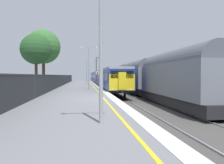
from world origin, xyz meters
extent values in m
cube|color=slate|center=(-2.50, 0.00, -0.50)|extent=(6.40, 110.00, 1.00)
cube|color=silver|center=(0.40, 0.00, 0.01)|extent=(0.60, 110.00, 0.01)
cube|color=yellow|center=(-0.35, 0.00, 0.01)|extent=(0.12, 110.00, 0.01)
cube|color=#423F3D|center=(6.20, 0.00, -1.10)|extent=(11.00, 110.00, 0.20)
cube|color=slate|center=(9.60, 0.00, -0.50)|extent=(3.60, 110.00, 1.00)
cube|color=gray|center=(1.38, 0.00, -0.96)|extent=(0.07, 110.00, 0.08)
cube|color=gray|center=(2.82, 0.00, -0.96)|extent=(0.07, 110.00, 0.08)
cube|color=gray|center=(5.38, 0.00, -0.96)|extent=(0.07, 110.00, 0.08)
cube|color=gray|center=(6.82, 0.00, -0.96)|extent=(0.07, 110.00, 0.08)
cube|color=navy|center=(2.10, 15.15, 1.27)|extent=(2.80, 19.14, 2.30)
cube|color=black|center=(2.10, 15.15, -0.01)|extent=(2.64, 18.54, 0.25)
cube|color=#93999E|center=(2.10, 15.15, 2.54)|extent=(2.68, 19.14, 0.24)
cube|color=black|center=(0.69, 15.15, 1.57)|extent=(0.02, 17.54, 0.84)
cube|color=#1D3A98|center=(0.69, 10.36, 1.17)|extent=(0.03, 1.10, 1.90)
cube|color=#1D3A98|center=(0.69, 19.93, 1.17)|extent=(0.03, 1.10, 1.90)
cylinder|color=black|center=(1.32, 8.18, -0.50)|extent=(0.12, 0.84, 0.84)
cylinder|color=black|center=(2.88, 8.18, -0.50)|extent=(0.12, 0.84, 0.84)
cylinder|color=black|center=(1.32, 22.11, -0.50)|extent=(0.12, 0.84, 0.84)
cylinder|color=black|center=(2.88, 22.11, -0.50)|extent=(0.12, 0.84, 0.84)
cube|color=navy|center=(2.10, 34.88, 1.27)|extent=(2.80, 19.14, 2.30)
cube|color=black|center=(2.10, 34.88, -0.01)|extent=(2.64, 18.54, 0.25)
cube|color=#93999E|center=(2.10, 34.88, 2.54)|extent=(2.68, 19.14, 0.24)
cube|color=black|center=(0.69, 34.88, 1.57)|extent=(0.02, 17.54, 0.84)
cube|color=#1D3A98|center=(0.69, 30.10, 1.17)|extent=(0.03, 1.10, 1.90)
cube|color=#1D3A98|center=(0.69, 39.67, 1.17)|extent=(0.03, 1.10, 1.90)
cylinder|color=black|center=(1.32, 27.91, -0.50)|extent=(0.12, 0.84, 0.84)
cylinder|color=black|center=(2.88, 27.91, -0.50)|extent=(0.12, 0.84, 0.84)
cylinder|color=black|center=(1.32, 41.85, -0.50)|extent=(0.12, 0.84, 0.84)
cylinder|color=black|center=(2.88, 41.85, -0.50)|extent=(0.12, 0.84, 0.84)
cube|color=navy|center=(2.10, 54.62, 1.27)|extent=(2.80, 19.14, 2.30)
cube|color=black|center=(2.10, 54.62, -0.01)|extent=(2.64, 18.54, 0.25)
cube|color=#93999E|center=(2.10, 54.62, 2.54)|extent=(2.68, 19.14, 0.24)
cube|color=black|center=(0.69, 54.62, 1.57)|extent=(0.02, 17.54, 0.84)
cube|color=#1D3A98|center=(0.69, 49.83, 1.17)|extent=(0.03, 1.10, 1.90)
cube|color=#1D3A98|center=(0.69, 59.40, 1.17)|extent=(0.03, 1.10, 1.90)
cylinder|color=black|center=(1.32, 47.65, -0.50)|extent=(0.12, 0.84, 0.84)
cylinder|color=black|center=(2.88, 47.65, -0.50)|extent=(0.12, 0.84, 0.84)
cylinder|color=black|center=(1.32, 61.58, -0.50)|extent=(0.12, 0.84, 0.84)
cylinder|color=black|center=(2.88, 61.58, -0.50)|extent=(0.12, 0.84, 0.84)
cube|color=yellow|center=(2.10, 5.62, 1.02)|extent=(2.70, 0.10, 1.70)
cube|color=black|center=(2.10, 5.61, 1.82)|extent=(2.40, 0.08, 0.80)
cube|color=yellow|center=(2.10, 5.48, 1.17)|extent=(0.80, 0.24, 1.80)
cylinder|color=white|center=(1.15, 5.56, 0.27)|extent=(0.18, 0.06, 0.18)
cylinder|color=white|center=(3.05, 5.56, 0.27)|extent=(0.18, 0.06, 0.18)
cylinder|color=black|center=(2.10, 5.33, 0.02)|extent=(0.20, 0.35, 0.20)
cube|color=black|center=(2.10, 34.88, 2.79)|extent=(0.60, 0.90, 0.20)
cube|color=#232326|center=(6.10, 1.49, -0.38)|extent=(2.30, 13.51, 0.79)
cube|color=slate|center=(6.10, 1.49, 1.38)|extent=(2.60, 12.71, 2.72)
cylinder|color=#515660|center=(6.10, 1.49, 2.74)|extent=(2.39, 12.31, 2.39)
cylinder|color=black|center=(5.32, -3.26, -0.50)|extent=(0.12, 0.84, 0.84)
cylinder|color=black|center=(6.88, -3.26, -0.50)|extent=(0.12, 0.84, 0.84)
cylinder|color=black|center=(5.32, 6.24, -0.50)|extent=(0.12, 0.84, 0.84)
cylinder|color=black|center=(6.88, 6.24, -0.50)|extent=(0.12, 0.84, 0.84)
cube|color=#232326|center=(6.10, 15.80, -0.38)|extent=(2.30, 13.51, 0.79)
cube|color=slate|center=(6.10, 15.80, 1.38)|extent=(2.60, 12.71, 2.72)
cylinder|color=#515660|center=(6.10, 15.80, 2.74)|extent=(2.39, 12.31, 2.39)
cylinder|color=black|center=(5.32, 11.04, -0.50)|extent=(0.12, 0.84, 0.84)
cylinder|color=black|center=(6.88, 11.04, -0.50)|extent=(0.12, 0.84, 0.84)
cylinder|color=black|center=(5.32, 20.55, -0.50)|extent=(0.12, 0.84, 0.84)
cylinder|color=black|center=(6.88, 20.55, -0.50)|extent=(0.12, 0.84, 0.84)
cube|color=#232326|center=(6.10, 30.11, -0.38)|extent=(2.30, 13.51, 0.79)
cube|color=slate|center=(6.10, 30.11, 1.38)|extent=(2.60, 12.71, 2.72)
cylinder|color=#515660|center=(6.10, 30.11, 2.74)|extent=(2.39, 12.31, 2.39)
cylinder|color=black|center=(5.32, 25.35, -0.50)|extent=(0.12, 0.84, 0.84)
cylinder|color=black|center=(6.88, 25.35, -0.50)|extent=(0.12, 0.84, 0.84)
cylinder|color=black|center=(5.32, 34.86, -0.50)|extent=(0.12, 0.84, 0.84)
cylinder|color=black|center=(6.88, 34.86, -0.50)|extent=(0.12, 0.84, 0.84)
cube|color=#232326|center=(6.10, 44.41, -0.38)|extent=(2.30, 13.51, 0.79)
cube|color=slate|center=(6.10, 44.41, 1.38)|extent=(2.60, 12.71, 2.72)
cylinder|color=#515660|center=(6.10, 44.41, 2.74)|extent=(2.39, 12.31, 2.39)
cylinder|color=black|center=(5.32, 39.66, -0.50)|extent=(0.12, 0.84, 0.84)
cylinder|color=black|center=(6.88, 39.66, -0.50)|extent=(0.12, 0.84, 0.84)
cylinder|color=black|center=(5.32, 49.17, -0.50)|extent=(0.12, 0.84, 0.84)
cylinder|color=black|center=(6.88, 49.17, -0.50)|extent=(0.12, 0.84, 0.84)
cylinder|color=#47474C|center=(0.35, 21.37, 2.43)|extent=(0.18, 0.18, 4.85)
cube|color=#47474C|center=(0.80, 21.37, 4.85)|extent=(0.90, 0.12, 0.12)
cube|color=black|center=(1.20, 21.37, 4.30)|extent=(0.28, 0.20, 1.00)
cylinder|color=black|center=(1.20, 21.25, 4.62)|extent=(0.16, 0.04, 0.16)
cylinder|color=black|center=(1.20, 21.25, 4.30)|extent=(0.16, 0.04, 0.16)
cylinder|color=#19D83F|center=(1.20, 21.25, 3.98)|extent=(0.16, 0.04, 0.16)
cube|color=black|center=(1.20, 21.37, 3.55)|extent=(0.32, 0.16, 0.24)
cylinder|color=#59595B|center=(0.25, 16.59, 1.02)|extent=(0.08, 0.08, 2.05)
cylinder|color=black|center=(0.25, 16.59, 2.10)|extent=(0.59, 0.02, 0.59)
cylinder|color=silver|center=(0.25, 16.58, 2.10)|extent=(0.56, 0.02, 0.56)
cube|color=black|center=(0.25, 16.56, 2.10)|extent=(0.24, 0.01, 0.18)
cylinder|color=#93999E|center=(-1.21, -8.68, 2.61)|extent=(0.14, 0.14, 5.22)
cylinder|color=#93999E|center=(-1.21, 9.81, 2.62)|extent=(0.14, 0.14, 5.25)
cube|color=#93999E|center=(-0.76, 9.81, 5.15)|extent=(0.90, 0.08, 0.08)
cylinder|color=silver|center=(-0.31, 9.81, 5.07)|extent=(0.20, 0.20, 0.18)
cube|color=#93999E|center=(-1.66, 9.81, 5.15)|extent=(0.90, 0.08, 0.08)
cylinder|color=silver|center=(-2.11, 9.81, 5.07)|extent=(0.20, 0.20, 0.18)
cylinder|color=#93999E|center=(-1.21, 28.31, 2.50)|extent=(0.14, 0.14, 5.00)
cube|color=#93999E|center=(-0.76, 28.31, 4.90)|extent=(0.90, 0.08, 0.08)
cylinder|color=silver|center=(-0.31, 28.31, 4.82)|extent=(0.20, 0.20, 0.18)
cube|color=#93999E|center=(-1.66, 28.31, 4.90)|extent=(0.90, 0.08, 0.08)
cylinder|color=silver|center=(-2.11, 28.31, 4.82)|extent=(0.20, 0.20, 0.18)
cube|color=#282B2D|center=(-5.45, 0.00, 0.89)|extent=(0.03, 99.00, 1.78)
cube|color=#38383D|center=(-5.45, 0.00, 1.78)|extent=(0.06, 99.00, 0.06)
cylinder|color=#38383D|center=(-5.45, 0.00, 0.89)|extent=(0.07, 0.07, 1.78)
cylinder|color=#38383D|center=(-5.45, 11.69, 0.89)|extent=(0.07, 0.07, 1.78)
cylinder|color=#38383D|center=(-5.45, 23.38, 0.89)|extent=(0.07, 0.07, 1.78)
cylinder|color=#38383D|center=(-5.45, 35.06, 0.89)|extent=(0.07, 0.07, 1.78)
cylinder|color=#38383D|center=(-5.45, 46.75, 0.89)|extent=(0.07, 0.07, 1.78)
cylinder|color=#473323|center=(-7.36, 14.52, 2.21)|extent=(0.41, 0.41, 4.41)
sphere|color=#33662D|center=(-7.36, 14.52, 5.70)|extent=(4.68, 4.68, 4.68)
sphere|color=#33662D|center=(-7.85, 14.13, 5.11)|extent=(3.07, 3.07, 3.07)
cylinder|color=#473323|center=(-7.23, 9.20, 1.88)|extent=(0.32, 0.32, 3.77)
sphere|color=#234C23|center=(-7.23, 9.20, 4.72)|extent=(3.47, 3.47, 3.47)
sphere|color=#234C23|center=(-7.01, 8.99, 4.28)|extent=(2.26, 2.26, 2.26)
camera|label=1|loc=(-1.82, -16.41, 1.72)|focal=34.67mm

